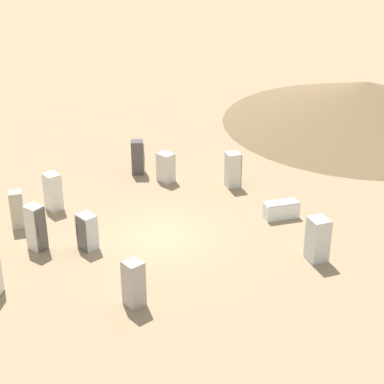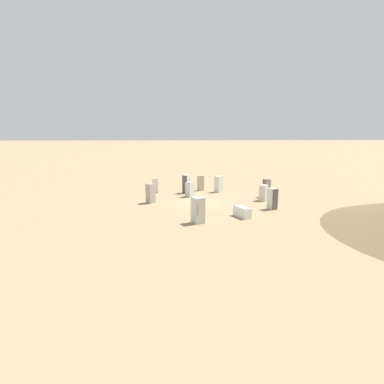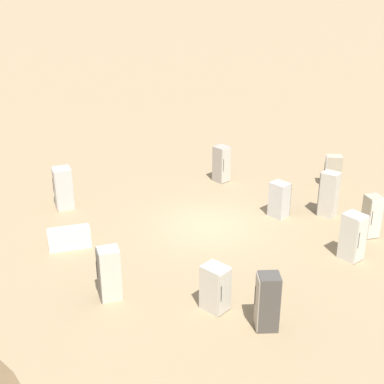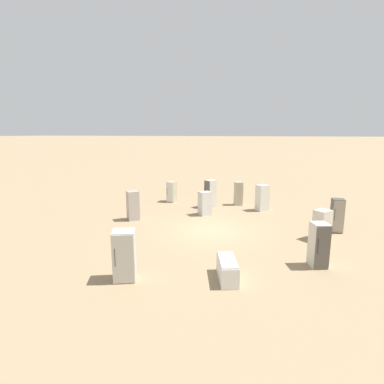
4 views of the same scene
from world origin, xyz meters
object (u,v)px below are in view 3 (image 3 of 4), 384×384
discarded_fridge_5 (63,188)px  discarded_fridge_8 (222,164)px  discarded_fridge_0 (215,288)px  discarded_fridge_3 (69,238)px  discarded_fridge_6 (267,302)px  discarded_fridge_7 (329,194)px  discarded_fridge_10 (279,200)px  discarded_fridge_1 (333,171)px  discarded_fridge_2 (372,216)px  discarded_fridge_4 (109,274)px  discarded_fridge_9 (353,237)px

discarded_fridge_5 → discarded_fridge_8: (3.46, -6.75, -0.03)m
discarded_fridge_0 → discarded_fridge_3: bearing=-84.3°
discarded_fridge_0 → discarded_fridge_6: 1.73m
discarded_fridge_7 → discarded_fridge_10: (-0.18, 2.03, -0.22)m
discarded_fridge_0 → discarded_fridge_5: (6.98, 6.67, 0.16)m
discarded_fridge_1 → discarded_fridge_8: bearing=89.6°
discarded_fridge_3 → discarded_fridge_1: bearing=101.4°
discarded_fridge_1 → discarded_fridge_2: bearing=-170.4°
discarded_fridge_6 → discarded_fridge_7: (7.70, -3.04, 0.08)m
discarded_fridge_1 → discarded_fridge_6: (-10.95, 3.82, 0.12)m
discarded_fridge_0 → discarded_fridge_1: 11.43m
discarded_fridge_1 → discarded_fridge_4: size_ratio=0.87×
discarded_fridge_10 → discarded_fridge_3: bearing=-115.2°
discarded_fridge_3 → discarded_fridge_6: discarded_fridge_6 is taller
discarded_fridge_1 → discarded_fridge_6: bearing=163.9°
discarded_fridge_9 → discarded_fridge_10: discarded_fridge_9 is taller
discarded_fridge_3 → discarded_fridge_4: size_ratio=0.95×
discarded_fridge_7 → discarded_fridge_8: discarded_fridge_7 is taller
discarded_fridge_9 → discarded_fridge_10: (3.35, 2.28, -0.12)m
discarded_fridge_4 → discarded_fridge_9: 8.64m
discarded_fridge_10 → discarded_fridge_2: bearing=18.5°
discarded_fridge_6 → discarded_fridge_8: 11.36m
discarded_fridge_0 → discarded_fridge_1: size_ratio=0.97×
discarded_fridge_1 → discarded_fridge_10: (-3.43, 2.81, -0.01)m
discarded_fridge_7 → discarded_fridge_4: bearing=162.0°
discarded_fridge_10 → discarded_fridge_9: bearing=-12.5°
discarded_fridge_4 → discarded_fridge_6: size_ratio=0.99×
discarded_fridge_6 → discarded_fridge_1: bearing=-25.6°
discarded_fridge_1 → discarded_fridge_4: bearing=141.4°
discarded_fridge_2 → discarded_fridge_0: bearing=21.3°
discarded_fridge_7 → discarded_fridge_10: bearing=127.8°
discarded_fridge_2 → discarded_fridge_7: discarded_fridge_7 is taller
discarded_fridge_0 → discarded_fridge_5: discarded_fridge_5 is taller
discarded_fridge_2 → discarded_fridge_7: size_ratio=0.87×
discarded_fridge_3 → discarded_fridge_9: size_ratio=0.96×
discarded_fridge_6 → discarded_fridge_9: bearing=-44.7°
discarded_fridge_0 → discarded_fridge_2: size_ratio=0.88×
discarded_fridge_3 → discarded_fridge_10: bearing=91.5°
discarded_fridge_0 → discarded_fridge_10: (6.68, -2.52, 0.01)m
discarded_fridge_5 → discarded_fridge_3: bearing=174.2°
discarded_fridge_5 → discarded_fridge_0: bearing=-160.9°
discarded_fridge_1 → discarded_fridge_3: (-6.58, 10.83, -0.38)m
discarded_fridge_5 → discarded_fridge_9: bearing=-132.2°
discarded_fridge_7 → discarded_fridge_10: size_ratio=1.29×
discarded_fridge_2 → discarded_fridge_4: 10.36m
discarded_fridge_2 → discarded_fridge_8: bearing=-62.1°
discarded_fridge_4 → discarded_fridge_6: bearing=-125.7°
discarded_fridge_10 → discarded_fridge_6: bearing=-54.4°
discarded_fridge_6 → discarded_fridge_9: size_ratio=1.02×
discarded_fridge_3 → discarded_fridge_10: 8.63m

